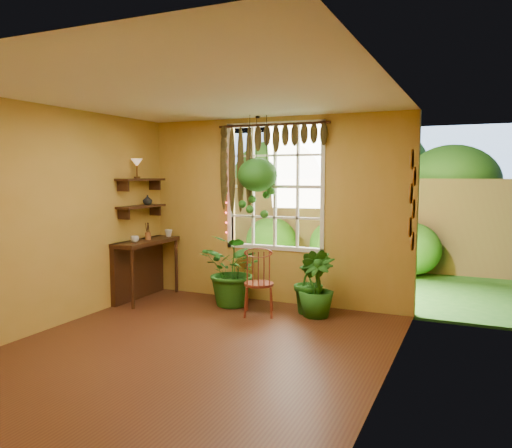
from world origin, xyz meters
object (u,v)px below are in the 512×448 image
(windsor_chair, at_px, (259,293))
(potted_plant_mid, at_px, (312,281))
(hanging_basket, at_px, (258,178))
(potted_plant_left, at_px, (235,270))
(counter_ledge, at_px, (141,262))

(windsor_chair, distance_m, potted_plant_mid, 0.73)
(hanging_basket, bearing_deg, windsor_chair, -64.64)
(potted_plant_left, bearing_deg, windsor_chair, -30.57)
(windsor_chair, bearing_deg, hanging_basket, 93.39)
(windsor_chair, relative_size, hanging_basket, 0.73)
(counter_ledge, xyz_separation_m, hanging_basket, (1.74, 0.43, 1.27))
(counter_ledge, relative_size, windsor_chair, 1.13)
(counter_ledge, height_order, potted_plant_left, potted_plant_left)
(windsor_chair, xyz_separation_m, hanging_basket, (-0.26, 0.55, 1.52))
(counter_ledge, xyz_separation_m, potted_plant_mid, (2.63, 0.23, -0.10))
(potted_plant_left, height_order, hanging_basket, hanging_basket)
(potted_plant_left, relative_size, potted_plant_mid, 1.16)
(potted_plant_left, xyz_separation_m, potted_plant_mid, (1.13, 0.05, -0.07))
(counter_ledge, bearing_deg, hanging_basket, 13.98)
(potted_plant_mid, height_order, hanging_basket, hanging_basket)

